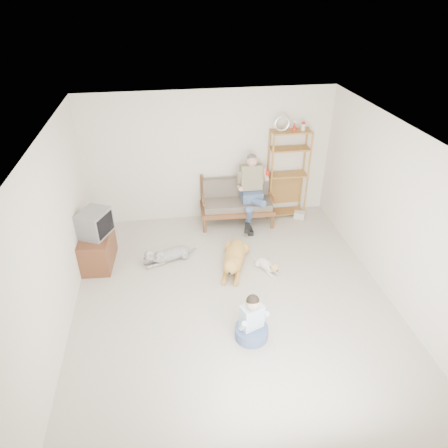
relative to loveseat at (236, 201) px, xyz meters
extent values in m
plane|color=beige|center=(-0.50, -2.41, -0.49)|extent=(5.50, 5.50, 0.00)
plane|color=white|center=(-0.50, -2.41, 2.21)|extent=(5.50, 5.50, 0.00)
plane|color=beige|center=(-0.50, 0.34, 0.86)|extent=(5.00, 0.00, 5.00)
plane|color=beige|center=(-0.50, -5.16, 0.86)|extent=(5.00, 0.00, 5.00)
plane|color=beige|center=(-3.00, -2.41, 0.86)|extent=(0.00, 5.50, 5.50)
plane|color=beige|center=(2.00, -2.41, 0.86)|extent=(0.00, 5.50, 5.50)
cube|color=brown|center=(0.00, -0.07, -0.14)|extent=(1.53, 0.77, 0.10)
cube|color=#675B4F|center=(0.00, -0.07, -0.02)|extent=(1.41, 0.66, 0.13)
cube|color=#675B4F|center=(0.00, 0.17, 0.21)|extent=(1.38, 0.18, 0.45)
cylinder|color=brown|center=(0.00, 0.23, 0.41)|extent=(1.40, 0.11, 0.05)
cylinder|color=brown|center=(-0.70, -0.37, -0.34)|extent=(0.07, 0.07, 0.30)
cylinder|color=brown|center=(-0.70, 0.23, -0.01)|extent=(0.07, 0.07, 0.95)
cylinder|color=brown|center=(0.70, -0.37, -0.34)|extent=(0.07, 0.07, 0.30)
cylinder|color=brown|center=(0.70, 0.23, -0.01)|extent=(0.07, 0.07, 0.95)
cube|color=slate|center=(0.29, -0.10, 0.16)|extent=(0.41, 0.39, 0.21)
cube|color=gray|center=(0.29, 0.00, 0.52)|extent=(0.43, 0.30, 0.54)
sphere|color=tan|center=(0.29, -0.03, 0.88)|extent=(0.22, 0.22, 0.22)
sphere|color=#524D49|center=(0.29, -0.01, 0.92)|extent=(0.20, 0.20, 0.20)
cylinder|color=red|center=(0.57, -0.22, 0.70)|extent=(0.07, 0.07, 0.09)
cube|color=#9E6831|center=(1.11, 0.14, 1.38)|extent=(0.80, 0.33, 0.03)
torus|color=silver|center=(0.90, 0.14, 1.55)|extent=(0.32, 0.05, 0.32)
cone|color=red|center=(1.16, 0.14, 1.48)|extent=(0.10, 0.10, 0.17)
cylinder|color=#9E6831|center=(0.72, -0.01, 0.46)|extent=(0.04, 0.04, 1.89)
cylinder|color=#9E6831|center=(0.72, 0.30, 0.46)|extent=(0.04, 0.04, 1.89)
cylinder|color=#9E6831|center=(1.50, -0.01, 0.46)|extent=(0.04, 0.04, 1.89)
cylinder|color=#9E6831|center=(1.50, 0.30, 0.46)|extent=(0.04, 0.04, 1.89)
cube|color=silver|center=(1.37, -0.09, -0.41)|extent=(0.27, 0.24, 0.14)
cube|color=brown|center=(-2.72, -1.07, -0.19)|extent=(0.56, 0.93, 0.60)
cube|color=brown|center=(-2.96, -1.29, -0.19)|extent=(0.05, 0.40, 0.50)
cube|color=brown|center=(-2.96, -0.85, -0.19)|extent=(0.05, 0.40, 0.50)
cube|color=slate|center=(-2.70, -1.04, 0.34)|extent=(0.63, 0.68, 0.45)
cube|color=black|center=(-2.50, -1.14, 0.34)|extent=(0.22, 0.42, 0.36)
cube|color=silver|center=(-1.75, 0.33, -0.19)|extent=(0.12, 0.02, 0.08)
ellipsoid|color=#C49044|center=(-0.29, -1.45, -0.33)|extent=(0.65, 1.06, 0.31)
sphere|color=#C49044|center=(-0.39, -1.74, -0.31)|extent=(0.31, 0.31, 0.31)
sphere|color=#C49044|center=(-0.46, -1.98, -0.17)|extent=(0.25, 0.25, 0.25)
ellipsoid|color=#C49044|center=(-0.50, -2.08, -0.20)|extent=(0.16, 0.20, 0.10)
cylinder|color=#C49044|center=(-0.14, -0.98, -0.42)|extent=(0.06, 0.40, 0.05)
ellipsoid|color=#C49044|center=(-0.54, -1.93, -0.17)|extent=(0.08, 0.09, 0.12)
ellipsoid|color=#C49044|center=(-0.37, -1.98, -0.17)|extent=(0.08, 0.09, 0.12)
ellipsoid|color=silver|center=(-1.43, -1.17, -0.37)|extent=(0.79, 0.49, 0.23)
sphere|color=silver|center=(-1.64, -1.25, -0.36)|extent=(0.23, 0.23, 0.23)
sphere|color=silver|center=(-1.82, -1.31, -0.26)|extent=(0.19, 0.19, 0.19)
ellipsoid|color=silver|center=(-1.90, -1.34, -0.28)|extent=(0.16, 0.13, 0.07)
cylinder|color=silver|center=(-1.08, -1.05, -0.44)|extent=(0.25, 0.22, 0.04)
ellipsoid|color=silver|center=(-1.82, -1.24, -0.26)|extent=(0.07, 0.06, 0.10)
ellipsoid|color=silver|center=(-1.78, -1.37, -0.26)|extent=(0.07, 0.06, 0.10)
ellipsoid|color=white|center=(0.22, -1.71, -0.40)|extent=(0.35, 0.46, 0.17)
sphere|color=white|center=(0.27, -1.83, -0.39)|extent=(0.17, 0.17, 0.17)
sphere|color=tan|center=(0.32, -1.92, -0.32)|extent=(0.15, 0.15, 0.15)
ellipsoid|color=tan|center=(0.35, -1.98, -0.33)|extent=(0.11, 0.13, 0.06)
cylinder|color=white|center=(0.13, -1.52, -0.45)|extent=(0.14, 0.14, 0.03)
cone|color=tan|center=(0.27, -1.93, -0.27)|extent=(0.05, 0.05, 0.05)
cone|color=tan|center=(0.36, -1.89, -0.27)|extent=(0.05, 0.05, 0.05)
torus|color=red|center=(0.31, -1.90, -0.33)|extent=(0.14, 0.14, 0.02)
cylinder|color=slate|center=(-0.37, -3.24, -0.40)|extent=(0.48, 0.48, 0.18)
cube|color=silver|center=(-0.37, -3.21, -0.11)|extent=(0.36, 0.29, 0.37)
sphere|color=tan|center=(-0.37, -3.24, 0.15)|extent=(0.20, 0.20, 0.20)
sphere|color=black|center=(-0.37, -3.22, 0.19)|extent=(0.19, 0.19, 0.19)
camera|label=1|loc=(-1.40, -7.20, 3.93)|focal=32.00mm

